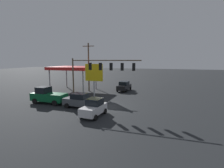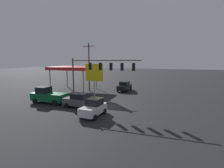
% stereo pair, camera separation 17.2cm
% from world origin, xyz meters
% --- Properties ---
extents(ground_plane, '(200.00, 200.00, 0.00)m').
position_xyz_m(ground_plane, '(0.00, 0.00, 0.00)').
color(ground_plane, black).
extents(traffic_signal_assembly, '(9.85, 0.43, 6.54)m').
position_xyz_m(traffic_signal_assembly, '(1.06, -0.30, 5.06)').
color(traffic_signal_assembly, brown).
rests_on(traffic_signal_assembly, ground).
extents(utility_pole, '(2.40, 0.26, 9.55)m').
position_xyz_m(utility_pole, '(7.56, -10.00, 5.06)').
color(utility_pole, brown).
rests_on(utility_pole, ground).
extents(gas_station_canopy, '(8.56, 7.21, 4.91)m').
position_xyz_m(gas_station_canopy, '(10.93, -9.89, 4.54)').
color(gas_station_canopy, red).
rests_on(gas_station_canopy, ground).
extents(price_sign, '(3.16, 0.27, 5.61)m').
position_xyz_m(price_sign, '(4.44, -5.60, 3.99)').
color(price_sign, '#B7B7BC').
rests_on(price_sign, ground).
extents(sedan_waiting, '(2.33, 4.53, 1.93)m').
position_xyz_m(sedan_waiting, '(0.87, -12.47, 0.95)').
color(sedan_waiting, black).
rests_on(sedan_waiting, ground).
extents(sedan_far, '(4.51, 2.30, 1.93)m').
position_xyz_m(sedan_far, '(3.33, 1.54, 0.95)').
color(sedan_far, '#474C51').
rests_on(sedan_far, ground).
extents(pickup_parked, '(5.22, 2.29, 2.40)m').
position_xyz_m(pickup_parked, '(8.89, 0.91, 1.11)').
color(pickup_parked, '#0C592D').
rests_on(pickup_parked, ground).
extents(hatchback_crossing, '(2.18, 3.91, 1.97)m').
position_xyz_m(hatchback_crossing, '(0.16, 4.07, 0.95)').
color(hatchback_crossing, silver).
rests_on(hatchback_crossing, ground).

